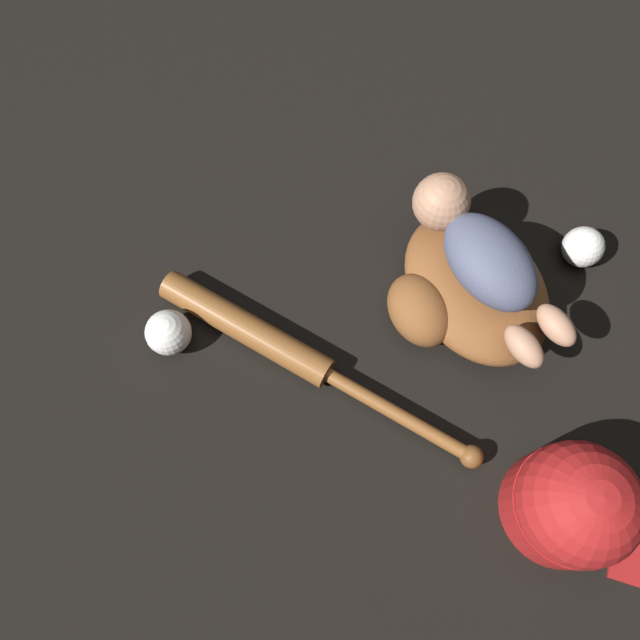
{
  "coord_description": "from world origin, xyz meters",
  "views": [
    {
      "loc": [
        -0.12,
        0.45,
        0.99
      ],
      "look_at": [
        0.11,
        0.18,
        0.07
      ],
      "focal_mm": 35.0,
      "sensor_mm": 36.0,
      "label": 1
    }
  ],
  "objects_px": {
    "baseball_bat": "(276,345)",
    "baseball_cap": "(574,505)",
    "baby_figure": "(481,252)",
    "baseball_spare": "(583,247)",
    "baseball": "(168,333)",
    "baseball_glove": "(467,290)"
  },
  "relations": [
    {
      "from": "baseball",
      "to": "baseball_glove",
      "type": "bearing_deg",
      "value": -132.16
    },
    {
      "from": "baby_figure",
      "to": "baseball_bat",
      "type": "distance_m",
      "value": 0.36
    },
    {
      "from": "baseball_glove",
      "to": "baseball",
      "type": "xyz_separation_m",
      "value": [
        0.33,
        0.37,
        -0.01
      ]
    },
    {
      "from": "baseball_glove",
      "to": "baseball_spare",
      "type": "distance_m",
      "value": 0.23
    },
    {
      "from": "baby_figure",
      "to": "baseball_cap",
      "type": "xyz_separation_m",
      "value": [
        -0.32,
        0.21,
        -0.06
      ]
    },
    {
      "from": "baseball_cap",
      "to": "baseball_glove",
      "type": "bearing_deg",
      "value": -31.71
    },
    {
      "from": "baby_figure",
      "to": "baseball_cap",
      "type": "relative_size",
      "value": 1.38
    },
    {
      "from": "baby_figure",
      "to": "baseball_bat",
      "type": "height_order",
      "value": "baby_figure"
    },
    {
      "from": "baseball_glove",
      "to": "baseball",
      "type": "distance_m",
      "value": 0.5
    },
    {
      "from": "baby_figure",
      "to": "baseball_cap",
      "type": "distance_m",
      "value": 0.39
    },
    {
      "from": "baseball_cap",
      "to": "baseball_bat",
      "type": "bearing_deg",
      "value": 9.01
    },
    {
      "from": "baseball_spare",
      "to": "baseball_cap",
      "type": "distance_m",
      "value": 0.44
    },
    {
      "from": "baby_figure",
      "to": "baseball_spare",
      "type": "relative_size",
      "value": 4.82
    },
    {
      "from": "baseball_bat",
      "to": "baseball_spare",
      "type": "distance_m",
      "value": 0.56
    },
    {
      "from": "baseball_cap",
      "to": "baseball_spare",
      "type": "bearing_deg",
      "value": -62.6
    },
    {
      "from": "baby_figure",
      "to": "baseball",
      "type": "relative_size",
      "value": 4.54
    },
    {
      "from": "baby_figure",
      "to": "baseball_spare",
      "type": "distance_m",
      "value": 0.24
    },
    {
      "from": "baby_figure",
      "to": "baseball_spare",
      "type": "xyz_separation_m",
      "value": [
        -0.12,
        -0.18,
        -0.1
      ]
    },
    {
      "from": "baseball",
      "to": "baseball_spare",
      "type": "relative_size",
      "value": 1.06
    },
    {
      "from": "baby_figure",
      "to": "baseball_bat",
      "type": "relative_size",
      "value": 0.59
    },
    {
      "from": "baseball_spare",
      "to": "baby_figure",
      "type": "bearing_deg",
      "value": 55.79
    },
    {
      "from": "baseball_bat",
      "to": "baseball_cap",
      "type": "xyz_separation_m",
      "value": [
        -0.5,
        -0.08,
        0.05
      ]
    }
  ]
}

